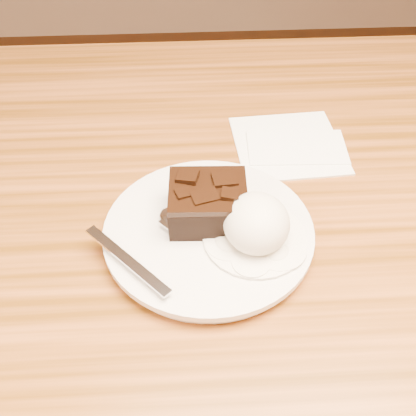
{
  "coord_description": "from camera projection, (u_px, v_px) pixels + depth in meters",
  "views": [
    {
      "loc": [
        -0.06,
        -0.45,
        1.17
      ],
      "look_at": [
        -0.04,
        -0.06,
        0.79
      ],
      "focal_mm": 43.57,
      "sensor_mm": 36.0,
      "label": 1
    }
  ],
  "objects": [
    {
      "name": "crumb_b",
      "position": [
        179.0,
        236.0,
        0.54
      ],
      "size": [
        0.01,
        0.01,
        0.0
      ],
      "primitive_type": "cube",
      "rotation": [
        0.0,
        0.0,
        0.49
      ],
      "color": "black",
      "rests_on": "plate"
    },
    {
      "name": "dining_table",
      "position": [
        230.0,
        349.0,
        0.88
      ],
      "size": [
        1.2,
        0.8,
        0.75
      ],
      "primitive_type": null,
      "color": "#57300B",
      "rests_on": "floor"
    },
    {
      "name": "brownie",
      "position": [
        208.0,
        205.0,
        0.55
      ],
      "size": [
        0.09,
        0.08,
        0.04
      ],
      "primitive_type": "cube",
      "rotation": [
        0.0,
        0.0,
        -0.04
      ],
      "color": "black",
      "rests_on": "plate"
    },
    {
      "name": "spoon",
      "position": [
        177.0,
        221.0,
        0.55
      ],
      "size": [
        0.15,
        0.16,
        0.01
      ],
      "primitive_type": null,
      "rotation": [
        0.0,
        0.0,
        0.75
      ],
      "color": "silver",
      "rests_on": "plate"
    },
    {
      "name": "ice_cream_scoop",
      "position": [
        256.0,
        223.0,
        0.52
      ],
      "size": [
        0.07,
        0.07,
        0.06
      ],
      "primitive_type": "ellipsoid",
      "color": "white",
      "rests_on": "plate"
    },
    {
      "name": "melt_puddle",
      "position": [
        255.0,
        238.0,
        0.54
      ],
      "size": [
        0.11,
        0.11,
        0.0
      ],
      "primitive_type": "cylinder",
      "color": "white",
      "rests_on": "plate"
    },
    {
      "name": "crumb_a",
      "position": [
        274.0,
        253.0,
        0.52
      ],
      "size": [
        0.01,
        0.01,
        0.0
      ],
      "primitive_type": "cube",
      "rotation": [
        0.0,
        0.0,
        0.69
      ],
      "color": "black",
      "rests_on": "plate"
    },
    {
      "name": "plate",
      "position": [
        209.0,
        234.0,
        0.56
      ],
      "size": [
        0.23,
        0.23,
        0.02
      ],
      "primitive_type": "cylinder",
      "color": "silver",
      "rests_on": "dining_table"
    },
    {
      "name": "crumb_c",
      "position": [
        194.0,
        225.0,
        0.55
      ],
      "size": [
        0.01,
        0.01,
        0.0
      ],
      "primitive_type": "cube",
      "rotation": [
        0.0,
        0.0,
        0.78
      ],
      "color": "black",
      "rests_on": "plate"
    },
    {
      "name": "napkin",
      "position": [
        288.0,
        144.0,
        0.68
      ],
      "size": [
        0.15,
        0.15,
        0.01
      ],
      "primitive_type": "cube",
      "rotation": [
        0.0,
        0.0,
        0.07
      ],
      "color": "white",
      "rests_on": "dining_table"
    }
  ]
}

